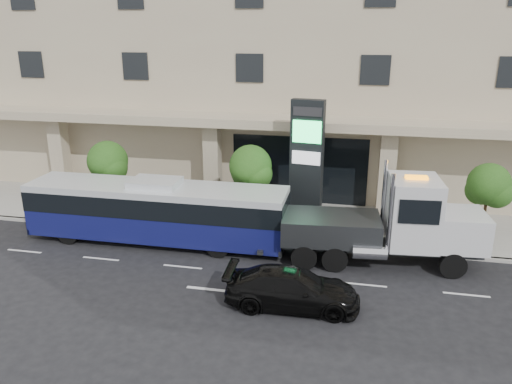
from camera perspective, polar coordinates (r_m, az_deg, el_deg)
ground at (r=23.19m, az=2.33°, el=-7.82°), size 120.00×120.00×0.00m
sidewalk at (r=27.69m, az=4.07°, el=-3.21°), size 120.00×6.00×0.15m
curb at (r=24.95m, az=3.10°, el=-5.68°), size 120.00×0.30×0.15m
convention_center at (r=36.13m, az=6.85°, el=17.81°), size 60.00×17.60×20.00m
tree_left at (r=28.48m, az=-16.53°, el=3.11°), size 2.27×2.20×4.22m
tree_mid at (r=25.68m, az=-0.58°, el=2.61°), size 2.28×2.20×4.38m
tree_right at (r=25.93m, az=25.09°, el=0.48°), size 2.10×2.00×4.04m
city_bus at (r=24.97m, az=-11.28°, el=-2.09°), size 12.84×2.77×3.25m
tow_truck at (r=22.97m, az=15.16°, el=-3.63°), size 10.05×3.15×4.56m
black_sedan at (r=19.39m, az=4.17°, el=-10.95°), size 5.21×2.29×1.49m
signage_pylon at (r=25.74m, az=5.78°, el=3.20°), size 1.73×0.84×6.69m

